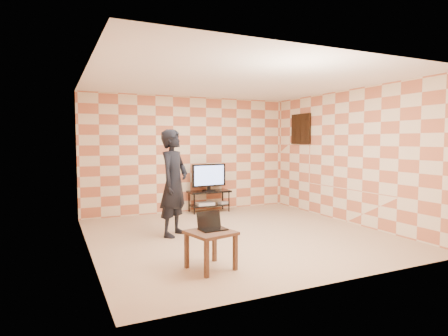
{
  "coord_description": "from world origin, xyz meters",
  "views": [
    {
      "loc": [
        -2.98,
        -5.84,
        1.66
      ],
      "look_at": [
        0.0,
        0.6,
        1.15
      ],
      "focal_mm": 30.0,
      "sensor_mm": 36.0,
      "label": 1
    }
  ],
  "objects": [
    {
      "name": "game_console",
      "position": [
        0.72,
        2.18,
        0.2
      ],
      "size": [
        0.25,
        0.2,
        0.05
      ],
      "primitive_type": "cube",
      "rotation": [
        0.0,
        0.0,
        0.22
      ],
      "color": "silver",
      "rests_on": "tv_stand"
    },
    {
      "name": "ceiling",
      "position": [
        0.0,
        0.0,
        2.7
      ],
      "size": [
        5.0,
        5.0,
        0.02
      ],
      "primitive_type": "cube",
      "color": "white",
      "rests_on": "wall_back"
    },
    {
      "name": "laptop",
      "position": [
        -1.09,
        -1.35,
        0.55
      ],
      "size": [
        0.36,
        0.29,
        0.23
      ],
      "color": "black",
      "rests_on": "side_table"
    },
    {
      "name": "wall_left",
      "position": [
        -2.5,
        0.0,
        1.35
      ],
      "size": [
        0.02,
        5.0,
        2.7
      ],
      "primitive_type": "cube",
      "color": "beige",
      "rests_on": "ground"
    },
    {
      "name": "wall_front",
      "position": [
        0.0,
        -2.5,
        1.35
      ],
      "size": [
        5.0,
        0.02,
        2.7
      ],
      "primitive_type": "cube",
      "color": "beige",
      "rests_on": "ground"
    },
    {
      "name": "floor",
      "position": [
        0.0,
        0.0,
        0.0
      ],
      "size": [
        5.0,
        5.0,
        0.0
      ],
      "primitive_type": "plane",
      "color": "tan",
      "rests_on": "ground"
    },
    {
      "name": "wall_art",
      "position": [
        2.47,
        1.55,
        1.95
      ],
      "size": [
        0.04,
        0.72,
        0.72
      ],
      "color": "black",
      "rests_on": "wall_right"
    },
    {
      "name": "tv",
      "position": [
        0.36,
        2.21,
        0.85
      ],
      "size": [
        0.86,
        0.19,
        0.63
      ],
      "color": "black",
      "rests_on": "tv_stand"
    },
    {
      "name": "dvd_player",
      "position": [
        0.24,
        2.18,
        0.21
      ],
      "size": [
        0.41,
        0.3,
        0.07
      ],
      "primitive_type": "cube",
      "rotation": [
        0.0,
        0.0,
        -0.03
      ],
      "color": "silver",
      "rests_on": "tv_stand"
    },
    {
      "name": "side_table",
      "position": [
        -1.14,
        -1.44,
        0.41
      ],
      "size": [
        0.65,
        0.65,
        0.5
      ],
      "color": "#3C2017",
      "rests_on": "floor"
    },
    {
      "name": "tv_stand",
      "position": [
        0.36,
        2.21,
        0.37
      ],
      "size": [
        0.99,
        0.44,
        0.5
      ],
      "color": "black",
      "rests_on": "floor"
    },
    {
      "name": "wall_back",
      "position": [
        0.0,
        2.5,
        1.35
      ],
      "size": [
        5.0,
        0.02,
        2.7
      ],
      "primitive_type": "cube",
      "color": "beige",
      "rests_on": "ground"
    },
    {
      "name": "person",
      "position": [
        -1.05,
        0.43,
        0.93
      ],
      "size": [
        0.8,
        0.79,
        1.87
      ],
      "primitive_type": "imported",
      "rotation": [
        0.0,
        0.0,
        0.76
      ],
      "color": "black",
      "rests_on": "floor"
    },
    {
      "name": "wall_right",
      "position": [
        2.5,
        0.0,
        1.35
      ],
      "size": [
        0.02,
        5.0,
        2.7
      ],
      "primitive_type": "cube",
      "color": "beige",
      "rests_on": "ground"
    }
  ]
}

